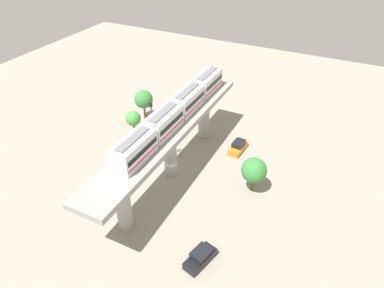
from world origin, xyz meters
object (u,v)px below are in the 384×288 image
(tree_mid_lot, at_px, (144,99))
(signal_post, at_px, (153,132))
(tree_far_corner, at_px, (254,170))
(tree_near_viaduct, at_px, (133,119))
(parked_car_orange, at_px, (238,147))
(parked_car_black, at_px, (200,257))
(train, at_px, (176,111))

(tree_mid_lot, height_order, signal_post, signal_post)
(tree_mid_lot, bearing_deg, tree_far_corner, -22.23)
(tree_near_viaduct, bearing_deg, signal_post, -37.00)
(parked_car_orange, bearing_deg, signal_post, -133.80)
(parked_car_black, xyz_separation_m, signal_post, (-14.16, 13.08, 5.29))
(tree_far_corner, bearing_deg, parked_car_black, -95.48)
(parked_car_orange, height_order, tree_mid_lot, tree_mid_lot)
(tree_mid_lot, distance_m, tree_far_corner, 26.63)
(tree_mid_lot, bearing_deg, signal_post, -50.89)
(tree_near_viaduct, bearing_deg, parked_car_orange, 10.48)
(train, xyz_separation_m, signal_post, (-3.40, -1.22, -3.90))
(tree_mid_lot, relative_size, tree_far_corner, 1.06)
(train, distance_m, tree_near_viaduct, 14.07)
(parked_car_black, distance_m, tree_mid_lot, 33.83)
(parked_car_orange, distance_m, parked_car_black, 22.76)
(train, bearing_deg, signal_post, -160.29)
(parked_car_black, bearing_deg, train, 141.25)
(parked_car_orange, bearing_deg, tree_far_corner, -53.72)
(parked_car_orange, distance_m, signal_post, 14.94)
(signal_post, bearing_deg, train, 19.71)
(parked_car_orange, height_order, parked_car_black, same)
(train, xyz_separation_m, tree_far_corner, (12.12, -0.06, -6.28))
(train, distance_m, signal_post, 5.32)
(parked_car_black, distance_m, tree_far_corner, 14.60)
(parked_car_orange, xyz_separation_m, tree_near_viaduct, (-18.30, -3.38, 2.33))
(parked_car_orange, bearing_deg, tree_near_viaduct, -165.37)
(tree_far_corner, xyz_separation_m, signal_post, (-15.52, -1.15, 2.37))
(tree_far_corner, bearing_deg, tree_near_viaduct, 168.39)
(train, height_order, tree_mid_lot, train)
(parked_car_orange, distance_m, tree_mid_lot, 19.87)
(train, distance_m, tree_mid_lot, 17.07)
(train, height_order, parked_car_black, train)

